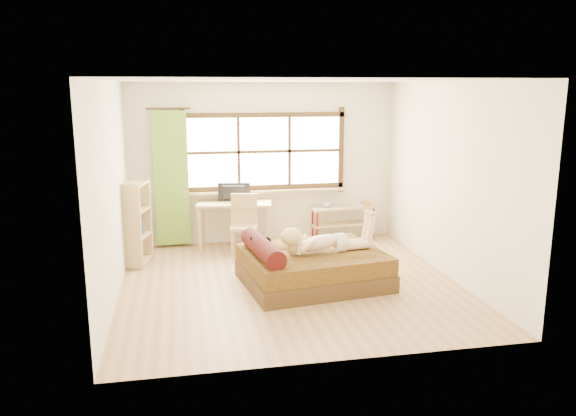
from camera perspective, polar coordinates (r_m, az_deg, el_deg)
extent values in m
plane|color=#9E754C|center=(7.70, 0.20, -7.67)|extent=(4.50, 4.50, 0.00)
plane|color=white|center=(7.24, 0.21, 12.85)|extent=(4.50, 4.50, 0.00)
plane|color=silver|center=(9.54, -2.44, 4.57)|extent=(4.50, 0.00, 4.50)
plane|color=silver|center=(5.21, 5.05, -1.95)|extent=(4.50, 0.00, 4.50)
plane|color=silver|center=(7.26, -17.49, 1.58)|extent=(0.00, 4.50, 4.50)
plane|color=silver|center=(8.09, 16.05, 2.71)|extent=(0.00, 4.50, 4.50)
cube|color=#FFEDBF|center=(9.51, -2.45, 5.76)|extent=(2.60, 0.01, 1.30)
cube|color=tan|center=(9.54, -2.34, 1.71)|extent=(2.80, 0.16, 0.04)
cube|color=#567E22|center=(9.35, -11.76, 2.92)|extent=(0.55, 0.10, 2.20)
cube|color=#331E0F|center=(7.68, 2.57, -6.84)|extent=(2.01, 1.70, 0.23)
cube|color=#331D0B|center=(7.61, 2.58, -5.22)|extent=(1.97, 1.67, 0.23)
cylinder|color=black|center=(7.32, -2.61, -4.10)|extent=(0.43, 1.27, 0.26)
cube|color=tan|center=(9.29, -5.46, 0.46)|extent=(1.28, 0.74, 0.04)
cube|color=tan|center=(9.21, -8.94, -2.12)|extent=(0.06, 0.06, 0.72)
cube|color=tan|center=(9.14, -2.03, -2.08)|extent=(0.06, 0.06, 0.72)
cube|color=tan|center=(9.64, -8.62, -1.46)|extent=(0.06, 0.06, 0.72)
cube|color=tan|center=(9.57, -2.02, -1.43)|extent=(0.06, 0.06, 0.72)
imported|color=black|center=(9.30, -5.51, 1.57)|extent=(0.54, 0.15, 0.31)
cube|color=tan|center=(8.93, -4.49, -1.93)|extent=(0.48, 0.48, 0.04)
cube|color=tan|center=(9.05, -4.47, -0.02)|extent=(0.42, 0.11, 0.48)
cube|color=tan|center=(8.82, -5.70, -3.68)|extent=(0.05, 0.05, 0.42)
cube|color=tan|center=(8.81, -3.34, -3.67)|extent=(0.05, 0.05, 0.42)
cube|color=tan|center=(9.17, -5.55, -3.06)|extent=(0.05, 0.05, 0.42)
cube|color=tan|center=(9.15, -3.28, -3.05)|extent=(0.05, 0.05, 0.42)
cube|color=tan|center=(9.80, 5.66, 0.02)|extent=(1.18, 0.42, 0.04)
cube|color=tan|center=(9.87, 5.62, -1.61)|extent=(1.18, 0.42, 0.03)
cylinder|color=maroon|center=(9.57, 2.99, -1.90)|extent=(0.03, 0.03, 0.58)
cylinder|color=maroon|center=(9.98, 8.67, -1.42)|extent=(0.03, 0.03, 0.58)
cylinder|color=maroon|center=(9.78, 2.51, -1.58)|extent=(0.03, 0.03, 0.58)
cylinder|color=maroon|center=(10.18, 8.10, -1.13)|extent=(0.03, 0.03, 0.58)
cube|color=#C38230|center=(9.97, 7.95, 0.51)|extent=(0.11, 0.11, 0.08)
imported|color=gray|center=(9.71, 3.97, 0.36)|extent=(0.15, 0.15, 0.10)
imported|color=gray|center=(9.86, 6.77, 0.23)|extent=(0.18, 0.23, 0.02)
cube|color=tan|center=(8.81, -14.95, -5.16)|extent=(0.42, 0.57, 0.03)
cube|color=tan|center=(8.70, -15.10, -2.71)|extent=(0.42, 0.57, 0.03)
cube|color=tan|center=(8.61, -15.24, -0.19)|extent=(0.42, 0.57, 0.03)
cube|color=tan|center=(8.54, -15.39, 2.37)|extent=(0.42, 0.57, 0.03)
cube|color=tan|center=(8.42, -15.69, -1.87)|extent=(0.31, 0.10, 1.25)
cube|color=tan|center=(8.89, -14.67, -1.07)|extent=(0.31, 0.10, 1.25)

